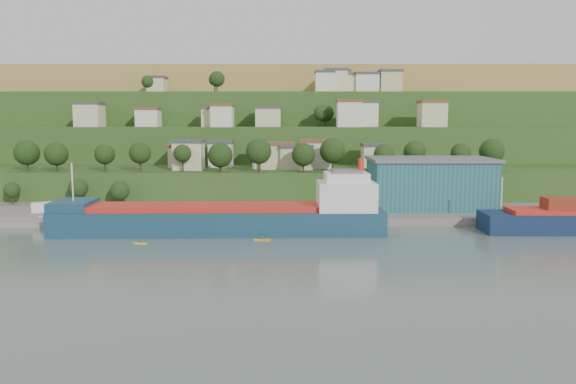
{
  "coord_description": "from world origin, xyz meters",
  "views": [
    {
      "loc": [
        9.96,
        -111.88,
        24.2
      ],
      "look_at": [
        9.46,
        15.0,
        8.01
      ],
      "focal_mm": 35.0,
      "sensor_mm": 36.0,
      "label": 1
    }
  ],
  "objects_px": {
    "caravan": "(46,208)",
    "kayak_orange": "(262,239)",
    "warehouse": "(430,183)",
    "cargo_ship_near": "(230,220)"
  },
  "relations": [
    {
      "from": "kayak_orange",
      "to": "cargo_ship_near",
      "type": "bearing_deg",
      "value": 137.32
    },
    {
      "from": "cargo_ship_near",
      "to": "caravan",
      "type": "bearing_deg",
      "value": 159.45
    },
    {
      "from": "warehouse",
      "to": "caravan",
      "type": "distance_m",
      "value": 96.08
    },
    {
      "from": "warehouse",
      "to": "kayak_orange",
      "type": "bearing_deg",
      "value": -143.61
    },
    {
      "from": "caravan",
      "to": "kayak_orange",
      "type": "relative_size",
      "value": 1.86
    },
    {
      "from": "warehouse",
      "to": "kayak_orange",
      "type": "relative_size",
      "value": 8.59
    },
    {
      "from": "warehouse",
      "to": "cargo_ship_near",
      "type": "bearing_deg",
      "value": -154.6
    },
    {
      "from": "cargo_ship_near",
      "to": "caravan",
      "type": "distance_m",
      "value": 49.61
    },
    {
      "from": "warehouse",
      "to": "kayak_orange",
      "type": "height_order",
      "value": "warehouse"
    },
    {
      "from": "caravan",
      "to": "kayak_orange",
      "type": "xyz_separation_m",
      "value": [
        54.11,
        -23.77,
        -2.51
      ]
    }
  ]
}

